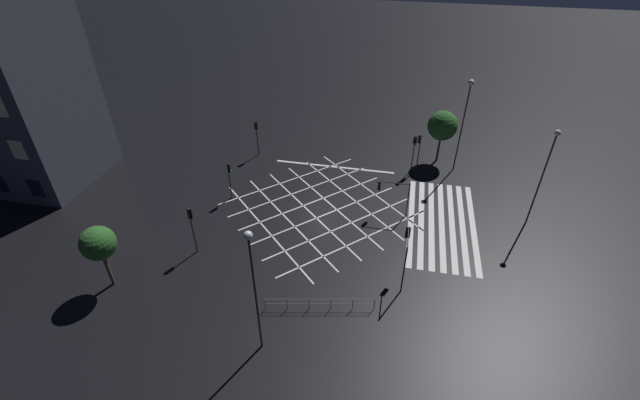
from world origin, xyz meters
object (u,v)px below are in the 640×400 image
(traffic_light_ne_main, at_px, (256,131))
(street_tree_near, at_px, (98,244))
(street_lamp_far, at_px, (466,106))
(traffic_light_sw_main, at_px, (406,247))
(traffic_light_nw_main, at_px, (192,221))
(traffic_light_median_north, at_px, (230,173))
(traffic_light_se_cross, at_px, (419,145))
(traffic_light_median_south, at_px, (391,190))
(street_lamp_west, at_px, (253,274))
(traffic_light_se_main, at_px, (414,147))
(street_tree_far, at_px, (443,126))
(street_lamp_east, at_px, (547,163))

(traffic_light_ne_main, distance_m, street_tree_near, 21.50)
(traffic_light_ne_main, height_order, street_lamp_far, street_lamp_far)
(traffic_light_sw_main, relative_size, traffic_light_nw_main, 1.01)
(traffic_light_ne_main, height_order, traffic_light_median_north, traffic_light_ne_main)
(traffic_light_se_cross, xyz_separation_m, street_lamp_far, (0.76, -3.95, 4.27))
(traffic_light_median_south, bearing_deg, traffic_light_se_cross, -104.63)
(traffic_light_se_cross, relative_size, street_lamp_west, 0.43)
(street_lamp_far, xyz_separation_m, street_tree_near, (-22.24, 25.84, -3.21))
(street_tree_near, bearing_deg, traffic_light_se_main, -45.77)
(traffic_light_sw_main, bearing_deg, traffic_light_se_cross, -2.19)
(street_lamp_far, bearing_deg, traffic_light_sw_main, 165.18)
(traffic_light_ne_main, bearing_deg, traffic_light_median_north, 1.47)
(traffic_light_ne_main, bearing_deg, traffic_light_sw_main, 46.20)
(traffic_light_se_cross, distance_m, traffic_light_nw_main, 24.06)
(traffic_light_ne_main, height_order, street_tree_far, street_tree_far)
(traffic_light_se_main, bearing_deg, traffic_light_se_cross, 143.39)
(traffic_light_se_main, distance_m, traffic_light_nw_main, 23.27)
(traffic_light_nw_main, xyz_separation_m, street_lamp_east, (9.48, -27.19, 3.08))
(traffic_light_se_cross, height_order, street_tree_near, street_tree_near)
(traffic_light_ne_main, xyz_separation_m, traffic_light_nw_main, (-16.30, -0.18, 0.11))
(traffic_light_median_south, relative_size, street_lamp_west, 0.37)
(traffic_light_se_main, relative_size, street_tree_near, 0.80)
(traffic_light_se_main, distance_m, street_tree_far, 4.25)
(traffic_light_ne_main, xyz_separation_m, traffic_light_sw_main, (-16.11, -16.80, 0.25))
(street_tree_far, bearing_deg, traffic_light_se_cross, 137.22)
(street_lamp_west, xyz_separation_m, street_tree_far, (26.87, -11.45, -2.40))
(street_lamp_east, height_order, street_lamp_far, street_lamp_far)
(traffic_light_nw_main, height_order, street_tree_far, street_tree_far)
(traffic_light_nw_main, bearing_deg, traffic_light_se_cross, -45.82)
(traffic_light_ne_main, height_order, traffic_light_se_cross, traffic_light_ne_main)
(street_tree_near, distance_m, street_tree_far, 33.95)
(traffic_light_median_north, distance_m, traffic_light_nw_main, 7.82)
(traffic_light_sw_main, xyz_separation_m, traffic_light_median_north, (7.63, 16.58, -0.46))
(traffic_light_se_cross, height_order, street_lamp_west, street_lamp_west)
(traffic_light_ne_main, bearing_deg, street_tree_near, -11.96)
(traffic_light_ne_main, relative_size, street_tree_near, 0.79)
(traffic_light_se_cross, height_order, street_lamp_east, street_lamp_east)
(traffic_light_sw_main, distance_m, street_lamp_west, 12.12)
(traffic_light_se_cross, bearing_deg, traffic_light_median_south, 75.37)
(traffic_light_median_south, bearing_deg, traffic_light_se_main, -102.52)
(traffic_light_nw_main, height_order, street_lamp_far, street_lamp_far)
(traffic_light_ne_main, bearing_deg, traffic_light_se_main, 89.43)
(traffic_light_ne_main, distance_m, traffic_light_nw_main, 16.30)
(traffic_light_nw_main, distance_m, street_tree_near, 6.67)
(traffic_light_se_cross, distance_m, street_lamp_west, 26.39)
(traffic_light_sw_main, bearing_deg, street_tree_far, -8.59)
(street_lamp_far, height_order, street_tree_far, street_lamp_far)
(traffic_light_se_cross, bearing_deg, traffic_light_ne_main, 1.54)
(street_lamp_east, distance_m, street_lamp_west, 25.73)
(street_lamp_west, bearing_deg, street_tree_near, 76.79)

